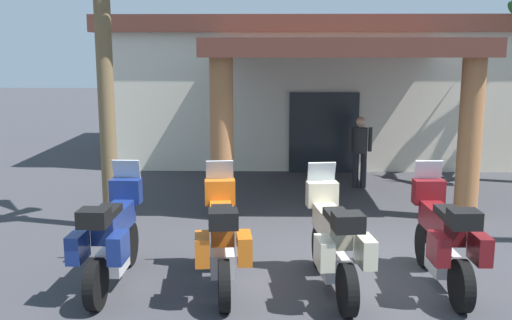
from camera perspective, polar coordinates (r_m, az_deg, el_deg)
The scene contains 7 objects.
ground_plane at distance 9.28m, azimuth 9.59°, elevation -9.72°, with size 80.00×80.00×0.00m, color #38383D.
motel_building at distance 18.46m, azimuth 5.75°, elevation 7.12°, with size 12.17×11.44×4.06m.
motorcycle_blue at distance 8.32m, azimuth -13.69°, elevation -7.21°, with size 0.71×2.21×1.61m.
motorcycle_orange at distance 8.06m, azimuth -3.30°, elevation -7.52°, with size 0.78×2.21×1.61m.
motorcycle_cream at distance 7.99m, azimuth 7.49°, elevation -7.76°, with size 0.80×2.21×1.61m.
motorcycle_maroon at distance 8.43m, azimuth 17.61°, elevation -7.18°, with size 0.72×2.21×1.61m.
pedestrian at distance 13.95m, azimuth 9.99°, elevation 1.23°, with size 0.52×0.32×1.66m.
Camera 1 is at (-1.21, -8.62, 3.21)m, focal length 41.59 mm.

